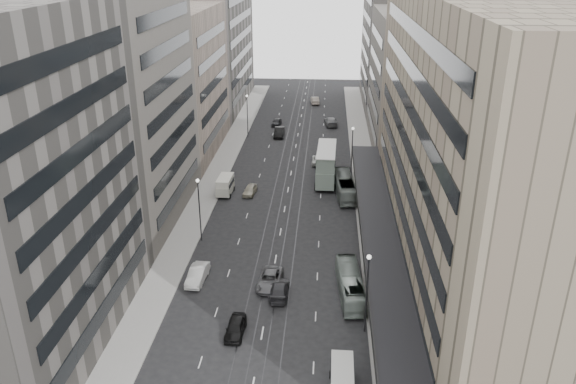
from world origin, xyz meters
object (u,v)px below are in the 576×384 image
(bus_far, at_px, (345,186))
(bus_near, at_px, (350,284))
(sedan_2, at_px, (270,279))
(double_decker, at_px, (326,164))
(panel_van, at_px, (225,185))
(vw_microbus, at_px, (342,378))
(sedan_1, at_px, (197,274))
(sedan_0, at_px, (235,328))

(bus_far, bearing_deg, bus_near, 84.63)
(sedan_2, bearing_deg, double_decker, 83.76)
(panel_van, bearing_deg, vw_microbus, -65.23)
(panel_van, height_order, sedan_1, panel_van)
(bus_near, xyz_separation_m, bus_far, (0.01, 26.51, 0.12))
(bus_far, distance_m, sedan_2, 26.63)
(sedan_0, bearing_deg, bus_far, 73.95)
(bus_near, bearing_deg, sedan_2, -13.62)
(bus_near, relative_size, panel_van, 2.14)
(bus_far, distance_m, panel_van, 17.72)
(panel_van, distance_m, sedan_0, 33.62)
(bus_far, bearing_deg, vw_microbus, 83.07)
(bus_far, bearing_deg, double_decker, -66.84)
(bus_far, distance_m, sedan_0, 35.58)
(bus_near, relative_size, double_decker, 0.94)
(sedan_2, bearing_deg, sedan_0, -100.91)
(sedan_0, distance_m, sedan_1, 10.59)
(double_decker, height_order, panel_van, double_decker)
(double_decker, height_order, sedan_2, double_decker)
(bus_near, height_order, vw_microbus, bus_near)
(bus_near, distance_m, sedan_0, 13.22)
(panel_van, bearing_deg, bus_near, -53.25)
(sedan_0, relative_size, sedan_1, 0.88)
(bus_far, bearing_deg, sedan_1, 50.88)
(double_decker, xyz_separation_m, panel_van, (-14.89, -6.07, -1.46))
(panel_van, distance_m, sedan_2, 25.95)
(double_decker, bearing_deg, sedan_0, -100.14)
(bus_near, relative_size, sedan_1, 1.97)
(double_decker, distance_m, sedan_1, 33.13)
(sedan_1, bearing_deg, vw_microbus, -42.35)
(panel_van, distance_m, sedan_1, 24.00)
(double_decker, distance_m, sedan_0, 39.92)
(sedan_1, bearing_deg, panel_van, 95.72)
(bus_far, distance_m, vw_microbus, 40.64)
(bus_near, bearing_deg, sedan_1, -10.57)
(bus_near, height_order, double_decker, double_decker)
(bus_near, xyz_separation_m, sedan_2, (-8.60, 1.32, -0.61))
(double_decker, distance_m, vw_microbus, 45.87)
(sedan_2, bearing_deg, bus_near, -4.15)
(bus_far, xyz_separation_m, panel_van, (-17.70, -0.90, 0.07))
(sedan_2, bearing_deg, sedan_1, -177.79)
(sedan_0, relative_size, sedan_2, 0.82)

